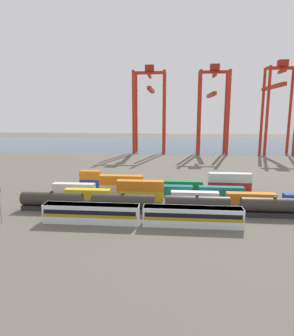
{
  "coord_description": "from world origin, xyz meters",
  "views": [
    {
      "loc": [
        -3.37,
        -76.32,
        22.37
      ],
      "look_at": [
        -11.66,
        14.1,
        5.45
      ],
      "focal_mm": 31.75,
      "sensor_mm": 36.0,
      "label": 1
    }
  ],
  "objects_px": {
    "freight_tank_row": "(197,205)",
    "shipping_container_16": "(182,185)",
    "passenger_train": "(141,214)",
    "gantry_crane_east": "(278,98)",
    "shipping_container_11": "(171,190)",
    "shipping_container_4": "(251,198)",
    "gantry_crane_central": "(213,102)",
    "shipping_container_15": "(135,184)",
    "signal_mast": "(0,200)",
    "gantry_crane_west": "(150,101)"
  },
  "relations": [
    {
      "from": "passenger_train",
      "to": "gantry_crane_east",
      "type": "xyz_separation_m",
      "value": [
        62.2,
        113.7,
        27.96
      ]
    },
    {
      "from": "signal_mast",
      "to": "shipping_container_11",
      "type": "bearing_deg",
      "value": 36.06
    },
    {
      "from": "freight_tank_row",
      "to": "gantry_crane_east",
      "type": "relative_size",
      "value": 1.64
    },
    {
      "from": "signal_mast",
      "to": "passenger_train",
      "type": "bearing_deg",
      "value": 4.26
    },
    {
      "from": "passenger_train",
      "to": "gantry_crane_west",
      "type": "xyz_separation_m",
      "value": [
        -7.55,
        112.98,
        26.98
      ]
    },
    {
      "from": "shipping_container_4",
      "to": "shipping_container_11",
      "type": "bearing_deg",
      "value": 163.64
    },
    {
      "from": "passenger_train",
      "to": "gantry_crane_east",
      "type": "height_order",
      "value": "gantry_crane_east"
    },
    {
      "from": "shipping_container_11",
      "to": "gantry_crane_central",
      "type": "height_order",
      "value": "gantry_crane_central"
    },
    {
      "from": "freight_tank_row",
      "to": "gantry_crane_central",
      "type": "height_order",
      "value": "gantry_crane_central"
    },
    {
      "from": "shipping_container_4",
      "to": "shipping_container_16",
      "type": "bearing_deg",
      "value": 145.05
    },
    {
      "from": "passenger_train",
      "to": "shipping_container_16",
      "type": "height_order",
      "value": "passenger_train"
    },
    {
      "from": "gantry_crane_central",
      "to": "gantry_crane_east",
      "type": "relative_size",
      "value": 0.97
    },
    {
      "from": "shipping_container_4",
      "to": "gantry_crane_east",
      "type": "height_order",
      "value": "gantry_crane_east"
    },
    {
      "from": "shipping_container_11",
      "to": "shipping_container_15",
      "type": "distance_m",
      "value": 12.12
    },
    {
      "from": "shipping_container_15",
      "to": "gantry_crane_central",
      "type": "height_order",
      "value": "gantry_crane_central"
    },
    {
      "from": "gantry_crane_west",
      "to": "gantry_crane_central",
      "type": "bearing_deg",
      "value": -0.15
    },
    {
      "from": "gantry_crane_east",
      "to": "passenger_train",
      "type": "bearing_deg",
      "value": -118.68
    },
    {
      "from": "signal_mast",
      "to": "gantry_crane_central",
      "type": "xyz_separation_m",
      "value": [
        55.97,
        115.02,
        23.38
      ]
    },
    {
      "from": "signal_mast",
      "to": "shipping_container_4",
      "type": "bearing_deg",
      "value": 19.26
    },
    {
      "from": "signal_mast",
      "to": "shipping_container_15",
      "type": "bearing_deg",
      "value": 52.48
    },
    {
      "from": "passenger_train",
      "to": "shipping_container_16",
      "type": "relative_size",
      "value": 3.34
    },
    {
      "from": "shipping_container_11",
      "to": "gantry_crane_east",
      "type": "distance_m",
      "value": 110.82
    },
    {
      "from": "freight_tank_row",
      "to": "shipping_container_11",
      "type": "xyz_separation_m",
      "value": [
        -6.08,
        15.64,
        -0.88
      ]
    },
    {
      "from": "shipping_container_16",
      "to": "gantry_crane_east",
      "type": "xyz_separation_m",
      "value": [
        53.3,
        84.92,
        28.8
      ]
    },
    {
      "from": "gantry_crane_east",
      "to": "shipping_container_11",
      "type": "bearing_deg",
      "value": -121.9
    },
    {
      "from": "shipping_container_4",
      "to": "shipping_container_11",
      "type": "height_order",
      "value": "same"
    },
    {
      "from": "gantry_crane_east",
      "to": "signal_mast",
      "type": "bearing_deg",
      "value": -128.11
    },
    {
      "from": "shipping_container_4",
      "to": "gantry_crane_central",
      "type": "height_order",
      "value": "gantry_crane_central"
    },
    {
      "from": "passenger_train",
      "to": "shipping_container_15",
      "type": "xyz_separation_m",
      "value": [
        -4.91,
        28.78,
        -0.84
      ]
    },
    {
      "from": "shipping_container_11",
      "to": "shipping_container_15",
      "type": "height_order",
      "value": "same"
    },
    {
      "from": "passenger_train",
      "to": "gantry_crane_central",
      "type": "bearing_deg",
      "value": 76.39
    },
    {
      "from": "shipping_container_15",
      "to": "gantry_crane_west",
      "type": "relative_size",
      "value": 0.25
    },
    {
      "from": "passenger_train",
      "to": "shipping_container_16",
      "type": "xyz_separation_m",
      "value": [
        8.9,
        28.78,
        -0.84
      ]
    },
    {
      "from": "signal_mast",
      "to": "shipping_container_4",
      "type": "distance_m",
      "value": 57.86
    },
    {
      "from": "gantry_crane_central",
      "to": "gantry_crane_west",
      "type": "bearing_deg",
      "value": 179.85
    },
    {
      "from": "passenger_train",
      "to": "gantry_crane_west",
      "type": "relative_size",
      "value": 0.85
    },
    {
      "from": "shipping_container_4",
      "to": "passenger_train",
      "type": "bearing_deg",
      "value": -146.82
    },
    {
      "from": "shipping_container_4",
      "to": "shipping_container_15",
      "type": "distance_m",
      "value": 32.98
    },
    {
      "from": "gantry_crane_central",
      "to": "gantry_crane_east",
      "type": "bearing_deg",
      "value": 1.32
    },
    {
      "from": "freight_tank_row",
      "to": "shipping_container_16",
      "type": "height_order",
      "value": "freight_tank_row"
    },
    {
      "from": "shipping_container_15",
      "to": "gantry_crane_central",
      "type": "xyz_separation_m",
      "value": [
        32.24,
        84.11,
        27.02
      ]
    },
    {
      "from": "gantry_crane_central",
      "to": "shipping_container_4",
      "type": "bearing_deg",
      "value": -90.87
    },
    {
      "from": "passenger_train",
      "to": "shipping_container_15",
      "type": "distance_m",
      "value": 29.2
    },
    {
      "from": "shipping_container_15",
      "to": "passenger_train",
      "type": "bearing_deg",
      "value": -80.31
    },
    {
      "from": "freight_tank_row",
      "to": "gantry_crane_west",
      "type": "xyz_separation_m",
      "value": [
        -19.28,
        105.77,
        26.94
      ]
    },
    {
      "from": "shipping_container_15",
      "to": "freight_tank_row",
      "type": "bearing_deg",
      "value": -52.34
    },
    {
      "from": "signal_mast",
      "to": "shipping_container_16",
      "type": "bearing_deg",
      "value": 39.46
    },
    {
      "from": "signal_mast",
      "to": "gantry_crane_central",
      "type": "relative_size",
      "value": 0.16
    },
    {
      "from": "signal_mast",
      "to": "shipping_container_15",
      "type": "height_order",
      "value": "signal_mast"
    },
    {
      "from": "shipping_container_11",
      "to": "shipping_container_15",
      "type": "relative_size",
      "value": 1.0
    }
  ]
}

